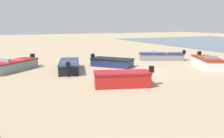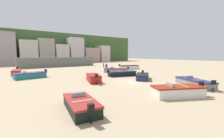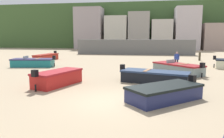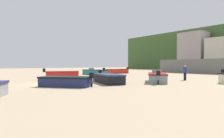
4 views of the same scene
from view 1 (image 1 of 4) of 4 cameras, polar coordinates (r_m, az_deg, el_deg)
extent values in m
plane|color=tan|center=(19.46, 4.82, -0.44)|extent=(160.00, 160.00, 0.00)
cube|color=gray|center=(25.87, 12.21, 2.96)|extent=(3.36, 4.88, 0.67)
cube|color=navy|center=(25.82, 12.25, 3.83)|extent=(3.48, 5.00, 0.12)
cube|color=black|center=(26.45, 17.64, 4.12)|extent=(0.41, 0.39, 0.40)
cylinder|color=black|center=(26.54, 17.55, 2.53)|extent=(0.13, 0.13, 0.33)
cube|color=#8C9EA8|center=(25.63, 10.46, 4.29)|extent=(0.89, 0.56, 0.28)
cube|color=olive|center=(25.94, 13.52, 3.92)|extent=(1.24, 0.76, 0.08)
cube|color=navy|center=(21.38, 0.03, 1.53)|extent=(3.91, 3.68, 0.65)
cube|color=black|center=(21.32, 0.03, 2.55)|extent=(4.04, 3.81, 0.12)
cube|color=black|center=(22.20, -4.85, 3.32)|extent=(0.42, 0.43, 0.40)
cylinder|color=black|center=(22.31, -4.82, 1.46)|extent=(0.14, 0.14, 0.33)
cube|color=white|center=(22.71, 22.83, 1.38)|extent=(4.43, 3.37, 0.78)
cube|color=maroon|center=(22.64, 22.92, 2.50)|extent=(4.56, 3.49, 0.12)
cube|color=black|center=(24.71, 21.10, 3.70)|extent=(0.40, 0.41, 0.40)
cylinder|color=black|center=(24.82, 20.97, 1.81)|extent=(0.13, 0.13, 0.39)
cube|color=#8C9EA8|center=(21.95, 23.62, 2.73)|extent=(0.64, 0.98, 0.28)
cube|color=olive|center=(23.11, 22.47, 2.82)|extent=(0.86, 1.37, 0.08)
cube|color=gray|center=(21.12, -23.60, 0.60)|extent=(4.13, 4.37, 0.74)
cube|color=maroon|center=(21.05, -23.69, 1.75)|extent=(4.25, 4.50, 0.12)
cube|color=black|center=(22.72, -19.35, 3.14)|extent=(0.43, 0.42, 0.40)
cylinder|color=black|center=(22.84, -19.22, 1.16)|extent=(0.14, 0.14, 0.37)
cube|color=#8C9EA8|center=(20.50, -25.30, 1.96)|extent=(0.83, 0.77, 0.28)
cube|color=#977146|center=(21.42, -22.63, 2.12)|extent=(1.15, 1.06, 0.08)
cube|color=black|center=(19.65, -10.68, 0.58)|extent=(4.72, 2.75, 0.72)
cube|color=navy|center=(19.58, -10.72, 1.79)|extent=(4.84, 2.86, 0.12)
cube|color=black|center=(17.17, -10.95, 1.10)|extent=(0.36, 0.39, 0.40)
cylinder|color=black|center=(17.32, -10.86, -1.44)|extent=(0.12, 0.12, 0.36)
cube|color=#9C6B44|center=(19.02, -10.77, 1.67)|extent=(0.60, 1.33, 0.08)
cube|color=red|center=(14.46, 2.50, -2.76)|extent=(2.42, 3.72, 0.83)
cube|color=maroon|center=(14.35, 2.52, -0.91)|extent=(2.53, 3.84, 0.12)
cube|color=black|center=(14.75, 9.86, -0.03)|extent=(0.39, 0.37, 0.40)
cylinder|color=black|center=(14.93, 9.75, -3.29)|extent=(0.13, 0.13, 0.42)
camera|label=2|loc=(23.65, 57.51, 5.28)|focal=23.65mm
camera|label=3|loc=(26.76, 22.30, 8.63)|focal=34.47mm
camera|label=4|loc=(36.27, -0.69, 7.59)|focal=30.86mm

